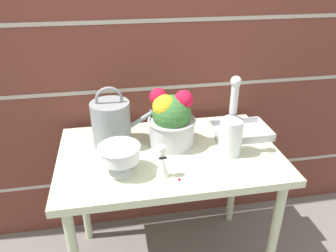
{
  "coord_description": "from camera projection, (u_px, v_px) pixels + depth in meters",
  "views": [
    {
      "loc": [
        -0.24,
        -1.31,
        1.56
      ],
      "look_at": [
        0.0,
        0.03,
        0.86
      ],
      "focal_mm": 35.0,
      "sensor_mm": 36.0,
      "label": 1
    }
  ],
  "objects": [
    {
      "name": "patio_table",
      "position": [
        169.0,
        166.0,
        1.6
      ],
      "size": [
        1.04,
        0.66,
        0.74
      ],
      "color": "beige",
      "rests_on": "ground_plane"
    },
    {
      "name": "crystal_pedestal_bowl",
      "position": [
        120.0,
        154.0,
        1.36
      ],
      "size": [
        0.18,
        0.18,
        0.13
      ],
      "color": "silver",
      "rests_on": "patio_table"
    },
    {
      "name": "watering_can",
      "position": [
        112.0,
        123.0,
        1.58
      ],
      "size": [
        0.33,
        0.19,
        0.3
      ],
      "color": "gray",
      "rests_on": "patio_table"
    },
    {
      "name": "fallen_petal",
      "position": [
        180.0,
        179.0,
        1.36
      ],
      "size": [
        0.01,
        0.01,
        0.01
      ],
      "color": "red",
      "rests_on": "patio_table"
    },
    {
      "name": "wire_tray",
      "position": [
        240.0,
        132.0,
        1.71
      ],
      "size": [
        0.29,
        0.22,
        0.04
      ],
      "color": "#B7B7BC",
      "rests_on": "patio_table"
    },
    {
      "name": "glass_decanter",
      "position": [
        231.0,
        130.0,
        1.49
      ],
      "size": [
        0.11,
        0.11,
        0.38
      ],
      "color": "silver",
      "rests_on": "patio_table"
    },
    {
      "name": "flower_planter",
      "position": [
        171.0,
        120.0,
        1.56
      ],
      "size": [
        0.23,
        0.23,
        0.29
      ],
      "color": "#BCBCC1",
      "rests_on": "patio_table"
    },
    {
      "name": "brick_wall",
      "position": [
        155.0,
        54.0,
        1.76
      ],
      "size": [
        3.6,
        0.08,
        2.2
      ],
      "color": "brown",
      "rests_on": "ground_plane"
    },
    {
      "name": "figurine_vase",
      "position": [
        162.0,
        164.0,
        1.36
      ],
      "size": [
        0.06,
        0.06,
        0.15
      ],
      "color": "white",
      "rests_on": "patio_table"
    }
  ]
}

